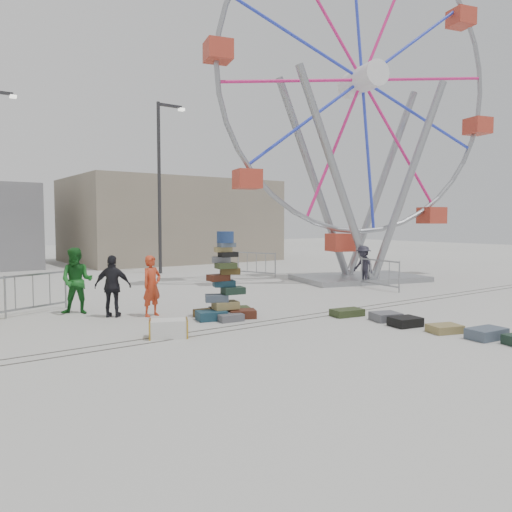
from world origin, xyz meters
TOP-DOWN VIEW (x-y plane):
  - ground at (0.00, 0.00)m, footprint 90.00×90.00m
  - track_line_near at (0.00, 0.60)m, footprint 40.00×0.04m
  - track_line_far at (0.00, 1.00)m, footprint 40.00×0.04m
  - building_right at (7.00, 20.00)m, footprint 12.00×8.00m
  - lamp_post_right at (3.09, 13.00)m, footprint 1.41×0.25m
  - suitcase_tower at (-0.37, 1.97)m, footprint 1.70×1.41m
  - ferris_wheel at (8.47, 5.46)m, footprint 12.11×4.31m
  - steamer_trunk at (-2.50, 0.84)m, footprint 0.93×0.77m
  - row_case_0 at (2.34, 0.29)m, footprint 0.90×0.61m
  - row_case_1 at (2.67, -0.70)m, footprint 0.81×0.75m
  - row_case_2 at (2.52, -1.40)m, footprint 0.77×0.65m
  - row_case_3 at (2.68, -2.34)m, footprint 0.82×0.69m
  - row_case_4 at (2.86, -3.21)m, footprint 0.88×0.60m
  - barricade_dummy_c at (-4.21, 5.45)m, footprint 1.91×0.80m
  - barricade_wheel_front at (7.08, 3.23)m, footprint 0.38×1.99m
  - barricade_wheel_back at (5.97, 9.33)m, footprint 0.78×1.91m
  - pedestrian_red at (-1.78, 3.27)m, footprint 0.66×0.53m
  - pedestrian_green at (-3.27, 4.74)m, footprint 1.09×1.03m
  - pedestrian_black at (-2.65, 3.74)m, footprint 0.99×0.87m
  - pedestrian_grey at (7.59, 4.47)m, footprint 0.68×1.04m

SIDE VIEW (x-z plane):
  - ground at x=0.00m, z-range 0.00..0.00m
  - track_line_near at x=0.00m, z-range 0.00..0.01m
  - track_line_far at x=0.00m, z-range 0.00..0.01m
  - row_case_3 at x=2.68m, z-range 0.00..0.18m
  - row_case_0 at x=2.34m, z-range 0.00..0.19m
  - row_case_1 at x=2.67m, z-range 0.00..0.21m
  - row_case_2 at x=2.52m, z-range 0.00..0.22m
  - row_case_4 at x=2.86m, z-range 0.00..0.23m
  - steamer_trunk at x=-2.50m, z-range 0.00..0.38m
  - barricade_dummy_c at x=-4.21m, z-range 0.00..1.10m
  - barricade_wheel_front at x=7.08m, z-range 0.00..1.10m
  - barricade_wheel_back at x=5.97m, z-range 0.00..1.10m
  - suitcase_tower at x=-0.37m, z-range -0.49..1.73m
  - pedestrian_grey at x=7.59m, z-range 0.00..1.52m
  - pedestrian_red at x=-1.78m, z-range 0.00..1.59m
  - pedestrian_black at x=-2.65m, z-range 0.00..1.60m
  - pedestrian_green at x=-3.27m, z-range 0.00..1.77m
  - building_right at x=7.00m, z-range 0.00..5.00m
  - lamp_post_right at x=3.09m, z-range 0.48..8.48m
  - ferris_wheel at x=8.47m, z-range -0.11..14.39m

